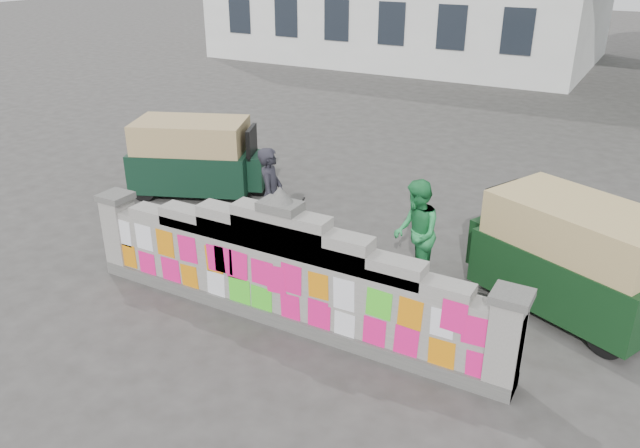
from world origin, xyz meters
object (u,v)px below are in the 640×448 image
Objects in this scene: cyclist_bike at (272,229)px; cyclist_rider at (272,210)px; rickshaw_right at (570,255)px; pedestrian at (416,234)px; rickshaw_left at (196,156)px.

cyclist_bike is 0.34m from cyclist_rider.
cyclist_rider is at bearing 32.27° from rickshaw_right.
rickshaw_right is at bearing -102.89° from cyclist_bike.
pedestrian is 0.55× the size of rickshaw_right.
rickshaw_right is at bearing -30.31° from rickshaw_left.
pedestrian is at bearing 34.33° from rickshaw_right.
rickshaw_left is (-5.37, 1.36, -0.03)m from pedestrian.
cyclist_bike is 0.63× the size of rickshaw_left.
cyclist_rider is (0.00, 0.00, 0.34)m from cyclist_bike.
cyclist_bike is 4.63m from rickshaw_right.
cyclist_rider is at bearing -110.91° from cyclist_bike.
pedestrian is (2.42, 0.26, 0.36)m from cyclist_bike.
pedestrian is 0.58× the size of rickshaw_left.
rickshaw_left reaches higher than cyclist_bike.
rickshaw_right is (2.14, 0.38, 0.01)m from pedestrian.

